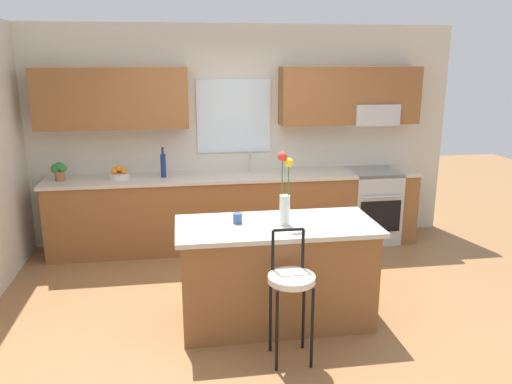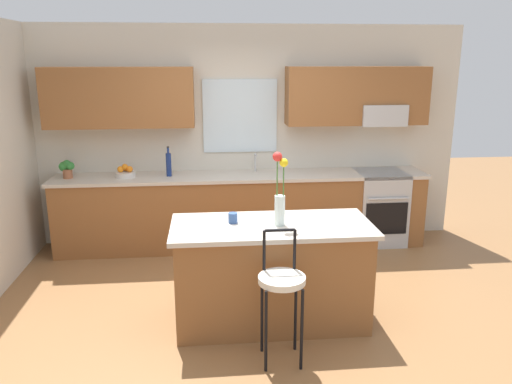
# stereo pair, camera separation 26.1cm
# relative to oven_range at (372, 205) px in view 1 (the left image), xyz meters

# --- Properties ---
(ground_plane) EXTENTS (14.00, 14.00, 0.00)m
(ground_plane) POSITION_rel_oven_range_xyz_m (-1.74, -1.68, -0.46)
(ground_plane) COLOR olive
(back_wall_assembly) EXTENTS (5.60, 0.50, 2.70)m
(back_wall_assembly) POSITION_rel_oven_range_xyz_m (-1.71, 0.31, 1.05)
(back_wall_assembly) COLOR beige
(back_wall_assembly) RESTS_ON ground
(counter_run) EXTENTS (4.56, 0.64, 0.92)m
(counter_run) POSITION_rel_oven_range_xyz_m (-1.74, 0.02, 0.01)
(counter_run) COLOR brown
(counter_run) RESTS_ON ground
(sink_faucet) EXTENTS (0.02, 0.13, 0.23)m
(sink_faucet) POSITION_rel_oven_range_xyz_m (-1.56, 0.17, 0.60)
(sink_faucet) COLOR #B7BABC
(sink_faucet) RESTS_ON counter_run
(oven_range) EXTENTS (0.60, 0.64, 0.92)m
(oven_range) POSITION_rel_oven_range_xyz_m (0.00, 0.00, 0.00)
(oven_range) COLOR #B7BABC
(oven_range) RESTS_ON ground
(kitchen_island) EXTENTS (1.73, 0.78, 0.92)m
(kitchen_island) POSITION_rel_oven_range_xyz_m (-1.62, -1.91, 0.00)
(kitchen_island) COLOR brown
(kitchen_island) RESTS_ON ground
(bar_stool_near) EXTENTS (0.36, 0.36, 1.04)m
(bar_stool_near) POSITION_rel_oven_range_xyz_m (-1.62, -2.51, 0.18)
(bar_stool_near) COLOR black
(bar_stool_near) RESTS_ON ground
(flower_vase) EXTENTS (0.13, 0.09, 0.63)m
(flower_vase) POSITION_rel_oven_range_xyz_m (-1.56, -1.94, 0.72)
(flower_vase) COLOR silver
(flower_vase) RESTS_ON kitchen_island
(mug_ceramic) EXTENTS (0.08, 0.08, 0.09)m
(mug_ceramic) POSITION_rel_oven_range_xyz_m (-1.95, -1.84, 0.51)
(mug_ceramic) COLOR #33518C
(mug_ceramic) RESTS_ON kitchen_island
(fruit_bowl_oranges) EXTENTS (0.24, 0.24, 0.16)m
(fruit_bowl_oranges) POSITION_rel_oven_range_xyz_m (-3.14, 0.03, 0.51)
(fruit_bowl_oranges) COLOR silver
(fruit_bowl_oranges) RESTS_ON counter_run
(bottle_olive_oil) EXTENTS (0.06, 0.06, 0.36)m
(bottle_olive_oil) POSITION_rel_oven_range_xyz_m (-2.63, 0.02, 0.61)
(bottle_olive_oil) COLOR navy
(bottle_olive_oil) RESTS_ON counter_run
(potted_plant_small) EXTENTS (0.19, 0.13, 0.22)m
(potted_plant_small) POSITION_rel_oven_range_xyz_m (-3.82, 0.03, 0.59)
(potted_plant_small) COLOR #9E5B3D
(potted_plant_small) RESTS_ON counter_run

